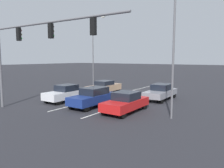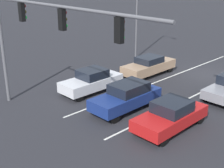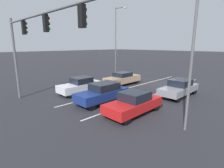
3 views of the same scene
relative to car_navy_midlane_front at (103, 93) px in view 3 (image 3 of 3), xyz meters
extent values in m
plane|color=#28282D|center=(-0.01, -9.23, -0.82)|extent=(240.00, 240.00, 0.00)
cube|color=silver|center=(-1.69, -5.94, -0.82)|extent=(0.12, 18.58, 0.01)
cube|color=silver|center=(1.67, -5.94, -0.82)|extent=(0.12, 18.58, 0.01)
cube|color=navy|center=(0.00, 0.06, -0.14)|extent=(1.76, 4.50, 0.67)
cube|color=black|center=(0.00, -0.19, 0.49)|extent=(1.55, 2.16, 0.58)
cube|color=red|center=(-0.61, -2.15, 0.03)|extent=(0.24, 0.06, 0.12)
cube|color=red|center=(0.61, -2.15, 0.03)|extent=(0.24, 0.06, 0.12)
cylinder|color=black|center=(-0.75, 1.72, -0.47)|extent=(0.22, 0.70, 0.70)
cylinder|color=black|center=(0.75, 1.72, -0.47)|extent=(0.22, 0.70, 0.70)
cylinder|color=black|center=(-0.75, -1.59, -0.47)|extent=(0.22, 0.70, 0.70)
cylinder|color=black|center=(0.75, -1.59, -0.47)|extent=(0.22, 0.70, 0.70)
cube|color=silver|center=(3.58, -0.37, -0.18)|extent=(1.73, 4.35, 0.66)
cube|color=black|center=(3.58, -0.48, 0.44)|extent=(1.52, 1.78, 0.57)
cube|color=red|center=(2.98, -2.51, -0.02)|extent=(0.24, 0.06, 0.12)
cube|color=red|center=(4.19, -2.51, -0.02)|extent=(0.24, 0.06, 0.12)
cylinder|color=black|center=(2.85, 1.24, -0.52)|extent=(0.22, 0.61, 0.61)
cylinder|color=black|center=(4.32, 1.24, -0.52)|extent=(0.22, 0.61, 0.61)
cylinder|color=black|center=(2.85, -1.99, -0.52)|extent=(0.22, 0.61, 0.61)
cylinder|color=black|center=(4.32, -1.99, -0.52)|extent=(0.22, 0.61, 0.61)
cube|color=red|center=(-3.21, 0.11, -0.20)|extent=(1.80, 4.36, 0.62)
cube|color=black|center=(-3.21, 0.02, 0.41)|extent=(1.58, 1.78, 0.59)
cube|color=red|center=(-3.84, -2.03, -0.04)|extent=(0.24, 0.06, 0.12)
cube|color=red|center=(-2.58, -2.03, -0.04)|extent=(0.24, 0.06, 0.12)
cylinder|color=black|center=(-3.98, 1.72, -0.51)|extent=(0.22, 0.63, 0.63)
cylinder|color=black|center=(-2.44, 1.72, -0.51)|extent=(0.22, 0.63, 0.63)
cylinder|color=black|center=(-3.98, -1.51, -0.51)|extent=(0.22, 0.63, 0.63)
cylinder|color=black|center=(-2.44, -1.51, -0.51)|extent=(0.22, 0.63, 0.63)
cube|color=tan|center=(3.14, -5.85, -0.16)|extent=(1.70, 4.71, 0.68)
cube|color=black|center=(3.14, -5.88, 0.42)|extent=(1.50, 1.90, 0.48)
cube|color=red|center=(2.54, -8.17, 0.01)|extent=(0.24, 0.06, 0.12)
cube|color=red|center=(3.73, -8.17, 0.01)|extent=(0.24, 0.06, 0.12)
cylinder|color=black|center=(2.42, -4.08, -0.49)|extent=(0.22, 0.66, 0.66)
cylinder|color=black|center=(3.86, -4.08, -0.49)|extent=(0.22, 0.66, 0.66)
cylinder|color=black|center=(2.42, -7.63, -0.49)|extent=(0.22, 0.66, 0.66)
cylinder|color=black|center=(3.86, -7.63, -0.49)|extent=(0.22, 0.66, 0.66)
cube|color=gray|center=(-3.49, -6.08, -0.18)|extent=(1.79, 4.61, 0.57)
cube|color=black|center=(-3.49, -6.36, 0.40)|extent=(1.58, 1.96, 0.59)
cube|color=red|center=(-4.12, -8.34, -0.04)|extent=(0.24, 0.06, 0.12)
cube|color=red|center=(-2.87, -8.34, -0.04)|extent=(0.24, 0.06, 0.12)
cylinder|color=black|center=(-4.26, -4.38, -0.46)|extent=(0.22, 0.72, 0.72)
cylinder|color=black|center=(-2.73, -4.38, -0.46)|extent=(0.22, 0.72, 0.72)
cylinder|color=black|center=(-4.26, -7.77, -0.46)|extent=(0.22, 0.72, 0.72)
cylinder|color=black|center=(-2.73, -7.77, -0.46)|extent=(0.22, 0.72, 0.72)
cylinder|color=slate|center=(6.08, 4.35, 2.51)|extent=(0.20, 0.20, 6.66)
cylinder|color=slate|center=(0.06, 4.35, 5.47)|extent=(12.05, 0.14, 0.14)
cube|color=black|center=(-3.63, 4.35, 4.92)|extent=(0.32, 0.22, 0.95)
sphere|color=#4C0C0C|center=(-3.63, 4.19, 5.21)|extent=(0.20, 0.20, 0.20)
sphere|color=#4C420C|center=(-3.63, 4.19, 4.92)|extent=(0.20, 0.20, 0.20)
sphere|color=#19D83F|center=(-3.63, 4.19, 4.64)|extent=(0.20, 0.20, 0.20)
cube|color=black|center=(-0.14, 4.35, 4.92)|extent=(0.32, 0.22, 0.95)
sphere|color=#4C0C0C|center=(-0.14, 4.19, 5.21)|extent=(0.20, 0.20, 0.20)
sphere|color=#4C420C|center=(-0.14, 4.19, 4.92)|extent=(0.20, 0.20, 0.20)
sphere|color=#19D83F|center=(-0.14, 4.19, 4.64)|extent=(0.20, 0.20, 0.20)
cube|color=black|center=(3.34, 4.35, 4.92)|extent=(0.32, 0.22, 0.95)
sphere|color=#4C0C0C|center=(3.34, 4.19, 5.21)|extent=(0.20, 0.20, 0.20)
sphere|color=#4C420C|center=(3.34, 4.19, 4.92)|extent=(0.20, 0.20, 0.20)
sphere|color=#19D83F|center=(3.34, 4.19, 4.64)|extent=(0.20, 0.20, 0.20)
cylinder|color=slate|center=(7.08, -8.76, 3.88)|extent=(0.14, 0.14, 9.41)
cylinder|color=slate|center=(6.23, -8.76, 8.43)|extent=(1.70, 0.09, 0.09)
cube|color=beige|center=(5.38, -8.76, 8.33)|extent=(0.44, 0.24, 0.16)
cylinder|color=slate|center=(-6.65, -0.09, 3.65)|extent=(0.14, 0.14, 8.95)
camera|label=1|loc=(-11.36, 13.90, 3.19)|focal=35.00mm
camera|label=2|loc=(-11.45, 12.32, 7.00)|focal=50.00mm
camera|label=3|loc=(-10.09, 8.97, 3.74)|focal=28.00mm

